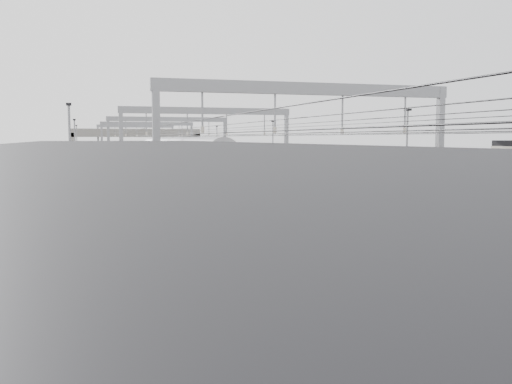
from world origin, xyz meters
TOP-DOWN VIEW (x-y plane):
  - platform_left at (-8.00, 45.00)m, footprint 4.00×120.00m
  - platform_right at (8.00, 45.00)m, footprint 4.00×120.00m
  - tracks at (0.00, 45.00)m, footprint 11.40×140.00m
  - overhead_line at (0.00, 51.62)m, footprint 13.00×140.00m
  - canopy_left at (-8.02, 2.99)m, footprint 4.40×30.00m
  - overbridge at (0.00, 100.00)m, footprint 22.00×2.20m
  - wall_left at (-11.20, 45.00)m, footprint 0.30×120.00m
  - wall_right at (11.20, 45.00)m, footprint 0.30×120.00m
  - train at (1.50, 63.60)m, footprint 2.74×49.86m
  - signal_green at (-5.20, 73.50)m, footprint 0.32×0.32m
  - signal_red_near at (3.20, 73.89)m, footprint 0.32×0.32m
  - signal_red_far at (5.40, 76.98)m, footprint 0.32×0.32m

SIDE VIEW (x-z plane):
  - tracks at x=0.00m, z-range -0.05..0.15m
  - platform_left at x=-8.00m, z-range 0.00..1.00m
  - platform_right at x=8.00m, z-range 0.00..1.00m
  - wall_left at x=-11.20m, z-range 0.00..3.20m
  - wall_right at x=11.20m, z-range 0.00..3.20m
  - train at x=1.50m, z-range -0.04..4.28m
  - signal_green at x=-5.20m, z-range 0.68..4.15m
  - signal_red_near at x=3.20m, z-range 0.68..4.15m
  - signal_red_far at x=5.40m, z-range 0.68..4.15m
  - canopy_left at x=-8.02m, z-range 2.97..7.21m
  - overbridge at x=0.00m, z-range 1.86..8.76m
  - overhead_line at x=0.00m, z-range 2.84..9.44m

